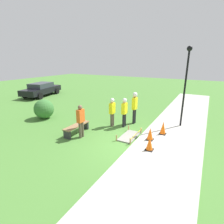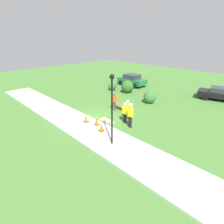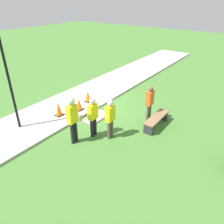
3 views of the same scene
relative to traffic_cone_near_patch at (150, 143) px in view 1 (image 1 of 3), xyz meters
name	(u,v)px [view 1 (image 1 of 3)]	position (x,y,z in m)	size (l,w,h in m)	color
ground_plane	(131,147)	(0.06, 0.85, -0.40)	(60.00, 60.00, 0.00)	#477A33
sidewalk	(164,154)	(0.06, -0.61, -0.35)	(28.00, 2.91, 0.10)	#ADAAA3
wet_concrete_patch	(129,136)	(0.97, 1.35, -0.36)	(1.50, 0.78, 0.31)	gray
traffic_cone_near_patch	(150,143)	(0.00, 0.00, 0.00)	(0.34, 0.34, 0.60)	black
traffic_cone_far_patch	(150,134)	(0.97, 0.28, 0.00)	(0.34, 0.34, 0.60)	black
traffic_cone_sidewalk_edge	(163,128)	(1.95, -0.10, 0.03)	(0.34, 0.34, 0.67)	black
park_bench	(77,127)	(0.02, 3.98, -0.06)	(1.67, 0.44, 0.48)	#2D2D33
worker_supervisor	(112,110)	(1.87, 2.85, 0.60)	(0.40, 0.24, 1.70)	brown
worker_assistant	(124,110)	(2.15, 2.20, 0.61)	(0.40, 0.25, 1.71)	black
worker_trainee	(135,105)	(2.96, 1.90, 0.79)	(0.40, 0.28, 1.95)	black
bystander_in_orange_shirt	(81,119)	(-0.23, 3.47, 0.56)	(0.40, 0.22, 1.69)	brown
lamppost_near	(186,77)	(3.65, -0.72, 2.53)	(0.28, 0.28, 4.38)	black
parked_car_black	(41,89)	(5.92, 13.74, 0.34)	(4.95, 2.78, 1.39)	black
shrub_rounded_mid	(44,109)	(0.93, 7.51, 0.25)	(1.28, 1.28, 1.28)	#387033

